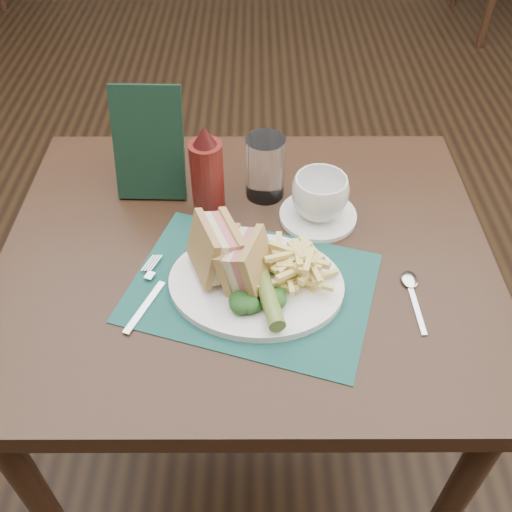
{
  "coord_description": "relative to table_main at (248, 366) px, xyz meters",
  "views": [
    {
      "loc": [
        0.02,
        -1.25,
        1.48
      ],
      "look_at": [
        0.02,
        -0.56,
        0.8
      ],
      "focal_mm": 40.0,
      "sensor_mm": 36.0,
      "label": 1
    }
  ],
  "objects": [
    {
      "name": "placemat",
      "position": [
        0.01,
        -0.09,
        0.38
      ],
      "size": [
        0.47,
        0.4,
        0.0
      ],
      "primitive_type": "cube",
      "rotation": [
        0.0,
        0.0,
        -0.3
      ],
      "color": "#174A44",
      "rests_on": "table_main"
    },
    {
      "name": "fries_pile",
      "position": [
        0.09,
        -0.07,
        0.42
      ],
      "size": [
        0.18,
        0.2,
        0.06
      ],
      "primitive_type": null,
      "color": "#F1DC78",
      "rests_on": "plate"
    },
    {
      "name": "spoon",
      "position": [
        0.28,
        -0.12,
        0.38
      ],
      "size": [
        0.04,
        0.15,
        0.01
      ],
      "primitive_type": null,
      "rotation": [
        0.0,
        0.0,
        0.03
      ],
      "color": "silver",
      "rests_on": "table_main"
    },
    {
      "name": "saucer",
      "position": [
        0.14,
        0.09,
        0.38
      ],
      "size": [
        0.15,
        0.15,
        0.01
      ],
      "primitive_type": "cylinder",
      "rotation": [
        0.0,
        0.0,
        -0.03
      ],
      "color": "white",
      "rests_on": "table_main"
    },
    {
      "name": "sandwich_half_b",
      "position": [
        -0.02,
        -0.09,
        0.44
      ],
      "size": [
        0.1,
        0.11,
        0.09
      ],
      "primitive_type": null,
      "rotation": [
        0.0,
        -0.24,
        -0.34
      ],
      "color": "tan",
      "rests_on": "plate"
    },
    {
      "name": "check_presenter",
      "position": [
        -0.19,
        0.18,
        0.48
      ],
      "size": [
        0.14,
        0.09,
        0.22
      ],
      "primitive_type": "cube",
      "rotation": [
        -0.31,
        0.0,
        -0.03
      ],
      "color": "black",
      "rests_on": "table_main"
    },
    {
      "name": "sandwich_half_a",
      "position": [
        -0.07,
        -0.08,
        0.44
      ],
      "size": [
        0.11,
        0.12,
        0.1
      ],
      "primitive_type": null,
      "rotation": [
        0.0,
        0.24,
        0.38
      ],
      "color": "tan",
      "rests_on": "plate"
    },
    {
      "name": "pickle_spear",
      "position": [
        0.04,
        -0.15,
        0.41
      ],
      "size": [
        0.05,
        0.12,
        0.03
      ],
      "primitive_type": "cylinder",
      "rotation": [
        1.54,
        0.0,
        0.21
      ],
      "color": "#5B732C",
      "rests_on": "plate"
    },
    {
      "name": "drinking_glass",
      "position": [
        0.04,
        0.16,
        0.44
      ],
      "size": [
        0.1,
        0.1,
        0.13
      ],
      "primitive_type": "cylinder",
      "rotation": [
        0.0,
        0.0,
        -0.42
      ],
      "color": "white",
      "rests_on": "table_main"
    },
    {
      "name": "coffee_cup",
      "position": [
        0.14,
        0.09,
        0.43
      ],
      "size": [
        0.13,
        0.13,
        0.08
      ],
      "primitive_type": "imported",
      "rotation": [
        0.0,
        0.0,
        0.2
      ],
      "color": "white",
      "rests_on": "saucer"
    },
    {
      "name": "table_main",
      "position": [
        0.0,
        0.0,
        0.0
      ],
      "size": [
        0.9,
        0.75,
        0.75
      ],
      "primitive_type": null,
      "color": "black",
      "rests_on": "ground"
    },
    {
      "name": "plate",
      "position": [
        0.02,
        -0.09,
        0.38
      ],
      "size": [
        0.33,
        0.28,
        0.01
      ],
      "primitive_type": null,
      "rotation": [
        0.0,
        0.0,
        -0.13
      ],
      "color": "white",
      "rests_on": "placemat"
    },
    {
      "name": "fork",
      "position": [
        -0.17,
        -0.11,
        0.38
      ],
      "size": [
        0.1,
        0.17,
        0.01
      ],
      "primitive_type": null,
      "rotation": [
        0.0,
        0.0,
        -0.4
      ],
      "color": "silver",
      "rests_on": "placemat"
    },
    {
      "name": "floor",
      "position": [
        0.0,
        0.5,
        -0.38
      ],
      "size": [
        7.0,
        7.0,
        0.0
      ],
      "primitive_type": "plane",
      "color": "black",
      "rests_on": "ground"
    },
    {
      "name": "kale_garnish",
      "position": [
        0.02,
        -0.14,
        0.41
      ],
      "size": [
        0.11,
        0.08,
        0.03
      ],
      "primitive_type": null,
      "color": "#173C16",
      "rests_on": "plate"
    },
    {
      "name": "ketchup_bottle",
      "position": [
        -0.07,
        0.12,
        0.47
      ],
      "size": [
        0.07,
        0.07,
        0.19
      ],
      "primitive_type": null,
      "rotation": [
        0.0,
        0.0,
        0.07
      ],
      "color": "#54120E",
      "rests_on": "table_main"
    }
  ]
}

